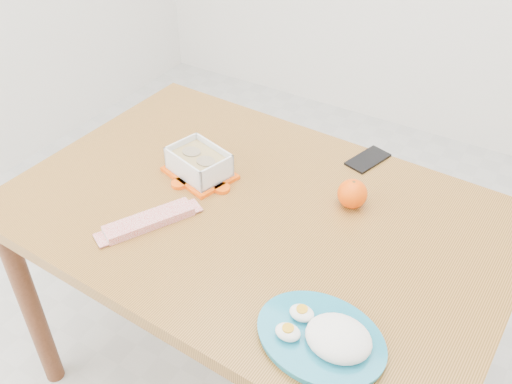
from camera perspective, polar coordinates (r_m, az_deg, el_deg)
The scene contains 7 objects.
ground at distance 2.08m, azimuth 2.53°, elevation -16.89°, with size 3.50×3.50×0.00m, color #B7B7B2.
dining_table at distance 1.54m, azimuth 0.00°, elevation -4.43°, with size 1.32×0.91×0.75m.
food_container at distance 1.59m, azimuth -5.71°, elevation 2.86°, with size 0.21×0.18×0.08m.
orange_fruit at distance 1.49m, azimuth 9.61°, elevation -0.16°, with size 0.08×0.08×0.08m, color #F16404.
rice_plate at distance 1.18m, azimuth 7.05°, elevation -14.10°, with size 0.30×0.30×0.07m.
candy_bar at distance 1.46m, azimuth -10.64°, elevation -2.83°, with size 0.23×0.06×0.02m, color #B40909.
smartphone at distance 1.69m, azimuth 11.13°, elevation 3.22°, with size 0.07×0.13×0.01m, color black.
Camera 1 is at (0.54, -1.06, 1.70)m, focal length 40.00 mm.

